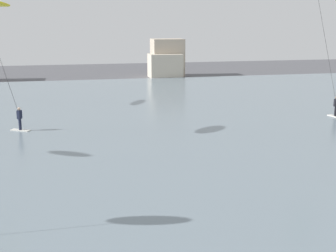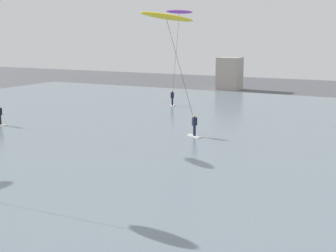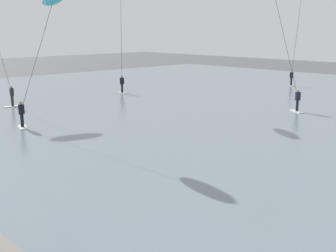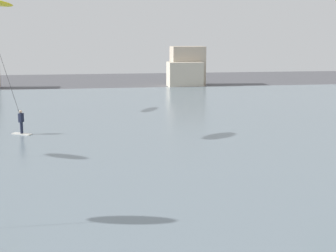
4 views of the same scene
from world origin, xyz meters
TOP-DOWN VIEW (x-y plane):
  - water_bay at (0.00, 31.27)m, footprint 84.00×52.00m
  - far_shore_buildings at (6.35, 59.89)m, footprint 29.17×4.68m

SIDE VIEW (x-z plane):
  - water_bay at x=0.00m, z-range 0.00..0.10m
  - far_shore_buildings at x=6.35m, z-range -0.32..4.74m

